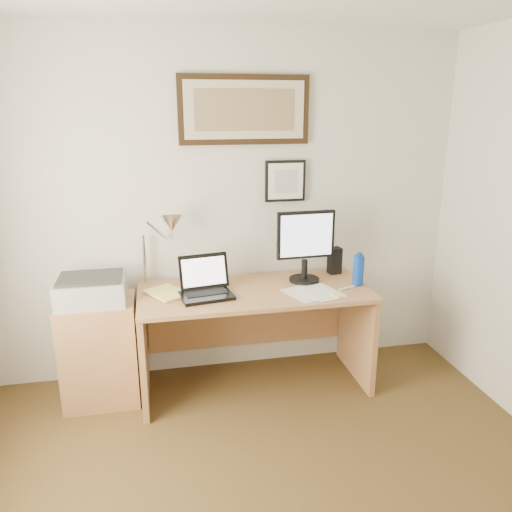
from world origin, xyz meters
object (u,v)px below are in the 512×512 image
object	(u,v)px
book	(154,297)
lcd_monitor	(306,243)
printer	(91,289)
desk	(252,316)
side_cabinet	(100,351)
water_bottle	(358,270)
laptop	(206,287)

from	to	relation	value
book	lcd_monitor	xyz separation A→B (m)	(1.08, 0.13, 0.28)
printer	desk	bearing A→B (deg)	2.04
side_cabinet	water_bottle	distance (m)	1.88
side_cabinet	printer	xyz separation A→B (m)	(-0.02, -0.00, 0.45)
book	desk	distance (m)	0.74
book	desk	xyz separation A→B (m)	(0.69, 0.11, -0.25)
side_cabinet	lcd_monitor	xyz separation A→B (m)	(1.46, 0.05, 0.68)
lcd_monitor	printer	world-z (taller)	lcd_monitor
side_cabinet	book	bearing A→B (deg)	-11.53
desk	book	bearing A→B (deg)	-170.67
book	printer	world-z (taller)	printer
desk	side_cabinet	bearing A→B (deg)	-178.11
water_bottle	book	size ratio (longest dim) A/B	0.76
printer	side_cabinet	bearing A→B (deg)	11.10
laptop	printer	world-z (taller)	laptop
side_cabinet	book	distance (m)	0.56
side_cabinet	water_bottle	world-z (taller)	water_bottle
desk	laptop	bearing A→B (deg)	-161.78
water_bottle	book	distance (m)	1.43
laptop	side_cabinet	bearing A→B (deg)	173.91
laptop	printer	xyz separation A→B (m)	(-0.75, 0.07, 0.01)
desk	water_bottle	bearing A→B (deg)	-10.20
water_bottle	lcd_monitor	world-z (taller)	lcd_monitor
laptop	lcd_monitor	bearing A→B (deg)	9.90
book	laptop	size ratio (longest dim) A/B	0.76
lcd_monitor	printer	xyz separation A→B (m)	(-1.48, -0.05, -0.22)
book	desk	bearing A→B (deg)	9.33
desk	lcd_monitor	xyz separation A→B (m)	(0.39, 0.02, 0.53)
lcd_monitor	desk	bearing A→B (deg)	-177.74
book	laptop	xyz separation A→B (m)	(0.35, 0.00, 0.05)
side_cabinet	water_bottle	xyz separation A→B (m)	(1.81, -0.10, 0.49)
water_bottle	book	bearing A→B (deg)	179.18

